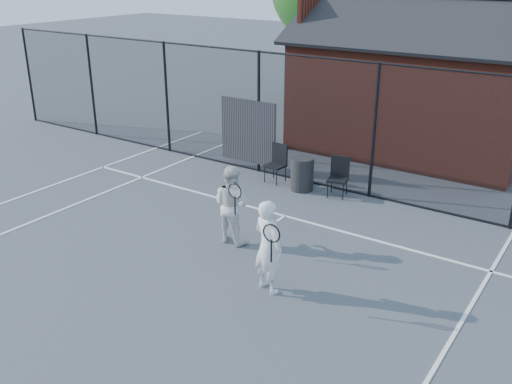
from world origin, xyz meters
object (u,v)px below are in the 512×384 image
Objects in this scene: player_front at (268,246)px; chair_left at (275,164)px; player_back at (232,204)px; waste_bin at (302,174)px; chair_right at (338,178)px; clubhouse at (416,92)px.

chair_left is at bearing 120.89° from player_front.
player_back is (-1.51, 1.09, -0.03)m from player_front.
waste_bin is at bearing 94.16° from player_back.
player_front is at bearing -54.40° from chair_left.
player_back is 3.06m from waste_bin.
player_front is 2.01× the size of waste_bin.
waste_bin is (-0.86, -0.09, -0.05)m from chair_right.
waste_bin is (-0.22, 3.03, -0.36)m from player_back.
player_front is (0.76, -8.61, -0.83)m from clubhouse.
chair_left is at bearing 107.92° from player_back.
player_back is (-0.75, -7.52, -0.86)m from clubhouse.
clubhouse is 4.19× the size of player_front.
player_back is at bearing -85.84° from waste_bin.
player_back is 3.20m from chair_right.
clubhouse reaches higher than player_front.
clubhouse reaches higher than chair_right.
player_front reaches higher than chair_right.
player_back reaches higher than chair_right.
chair_left is 1.01× the size of chair_right.
player_back is at bearing -114.56° from chair_right.
player_front is 1.86m from player_back.
player_front is 1.04× the size of player_back.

